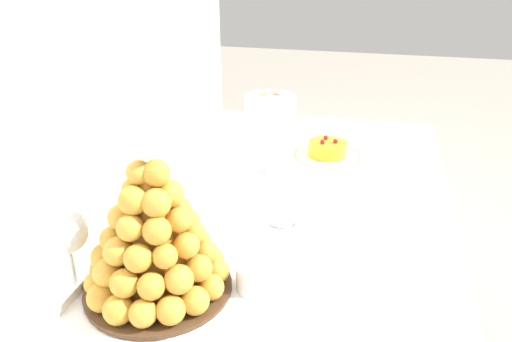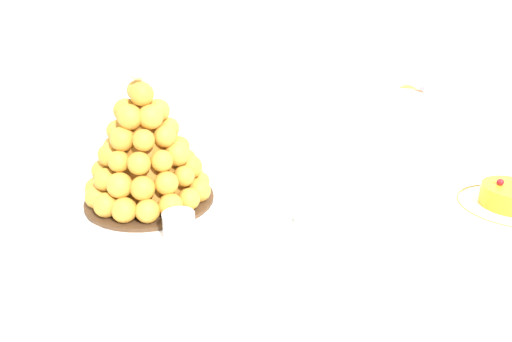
% 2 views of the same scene
% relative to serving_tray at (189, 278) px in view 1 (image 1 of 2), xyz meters
% --- Properties ---
extents(buffet_table, '(1.72, 0.86, 0.73)m').
position_rel_serving_tray_xyz_m(buffet_table, '(0.16, -0.07, -0.09)').
color(buffet_table, brown).
rests_on(buffet_table, ground_plane).
extents(serving_tray, '(0.65, 0.35, 0.02)m').
position_rel_serving_tray_xyz_m(serving_tray, '(0.00, 0.00, 0.00)').
color(serving_tray, white).
rests_on(serving_tray, buffet_table).
extents(croquembouche, '(0.26, 0.26, 0.29)m').
position_rel_serving_tray_xyz_m(croquembouche, '(-0.05, 0.04, 0.11)').
color(croquembouche, '#4C331E').
rests_on(croquembouche, serving_tray).
extents(dessert_cup_mid_left, '(0.06, 0.06, 0.05)m').
position_rel_serving_tray_xyz_m(dessert_cup_mid_left, '(-0.01, -0.12, 0.02)').
color(dessert_cup_mid_left, silver).
rests_on(dessert_cup_mid_left, serving_tray).
extents(dessert_cup_centre, '(0.06, 0.06, 0.05)m').
position_rel_serving_tray_xyz_m(dessert_cup_centre, '(0.24, -0.12, 0.03)').
color(dessert_cup_centre, silver).
rests_on(dessert_cup_centre, serving_tray).
extents(macaron_goblet, '(0.13, 0.13, 0.24)m').
position_rel_serving_tray_xyz_m(macaron_goblet, '(0.48, -0.04, 0.14)').
color(macaron_goblet, white).
rests_on(macaron_goblet, buffet_table).
extents(fruit_tart_plate, '(0.20, 0.20, 0.06)m').
position_rel_serving_tray_xyz_m(fruit_tart_plate, '(0.65, -0.18, 0.01)').
color(fruit_tart_plate, white).
rests_on(fruit_tart_plate, buffet_table).
extents(wine_glass, '(0.08, 0.08, 0.16)m').
position_rel_serving_tray_xyz_m(wine_glass, '(-0.08, 0.19, 0.11)').
color(wine_glass, silver).
rests_on(wine_glass, buffet_table).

